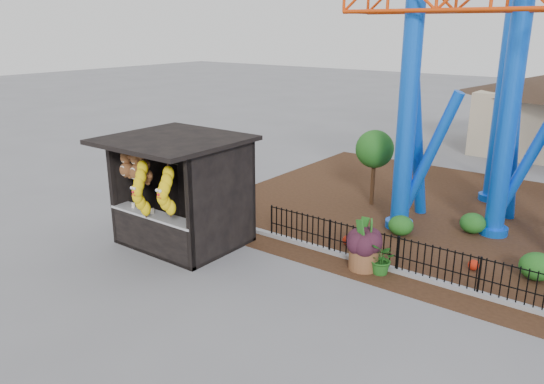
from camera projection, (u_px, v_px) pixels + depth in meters
The scene contains 9 objects.
ground at pixel (236, 286), 12.82m from camera, with size 120.00×120.00×0.00m, color slate.
mulch_bed at pixel (500, 226), 16.60m from camera, with size 18.00×12.00×0.02m, color #331E11.
curb at pixel (443, 284), 12.78m from camera, with size 18.00×0.18×0.12m, color gray.
prize_booth at pixel (175, 194), 14.77m from camera, with size 3.50×3.40×3.12m.
picket_fence at pixel (484, 278), 12.13m from camera, with size 12.20×0.06×1.00m, color black, non-canonical shape.
terracotta_planter at pixel (363, 257), 13.63m from camera, with size 0.77×0.77×0.65m, color brown.
planter_foliage at pixel (365, 234), 13.44m from camera, with size 0.70×0.70×0.64m, color black.
potted_plant at pixel (382, 259), 13.30m from camera, with size 0.77×0.66×0.85m, color #2A5118.
landscaping at pixel (508, 249), 14.15m from camera, with size 8.25×3.63×0.68m.
Camera 1 is at (7.65, -8.68, 6.03)m, focal length 35.00 mm.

